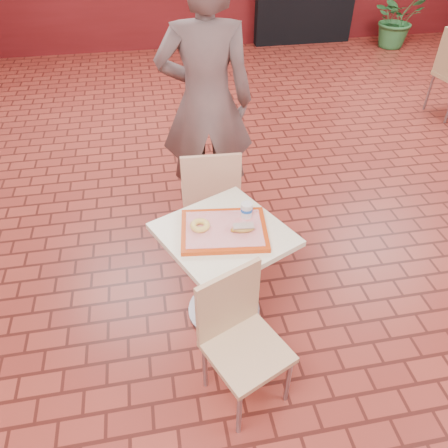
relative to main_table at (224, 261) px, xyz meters
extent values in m
cube|color=maroon|center=(1.12, 0.52, -0.46)|extent=(8.00, 10.00, 0.01)
cube|color=#551011|center=(1.12, 5.50, 0.04)|extent=(8.00, 0.04, 1.00)
cube|color=#EFECC1|center=(0.00, 0.00, 0.21)|extent=(0.65, 0.65, 0.04)
cylinder|color=gray|center=(0.00, 0.00, -0.14)|extent=(0.07, 0.07, 0.65)
cylinder|color=gray|center=(0.00, 0.00, -0.45)|extent=(0.47, 0.47, 0.03)
cube|color=tan|center=(0.01, -0.59, -0.08)|extent=(0.49, 0.49, 0.04)
cube|color=tan|center=(-0.06, -0.43, 0.14)|extent=(0.35, 0.17, 0.41)
cylinder|color=gray|center=(-0.07, -0.80, -0.28)|extent=(0.03, 0.03, 0.36)
cylinder|color=gray|center=(0.22, -0.67, -0.28)|extent=(0.03, 0.03, 0.36)
cylinder|color=gray|center=(-0.20, -0.51, -0.28)|extent=(0.03, 0.03, 0.36)
cylinder|color=gray|center=(0.09, -0.38, -0.28)|extent=(0.03, 0.03, 0.36)
cube|color=#DBAA83|center=(0.03, 0.74, -0.06)|extent=(0.42, 0.42, 0.04)
cube|color=#DBAA83|center=(0.02, 0.56, 0.18)|extent=(0.40, 0.05, 0.44)
cylinder|color=gray|center=(0.21, 0.90, -0.27)|extent=(0.03, 0.03, 0.39)
cylinder|color=gray|center=(-0.13, 0.92, -0.27)|extent=(0.03, 0.03, 0.39)
cylinder|color=gray|center=(0.19, 0.56, -0.27)|extent=(0.03, 0.03, 0.39)
cylinder|color=gray|center=(-0.15, 0.58, -0.27)|extent=(0.03, 0.03, 0.39)
imported|color=brown|center=(0.08, 1.13, 0.50)|extent=(0.75, 0.54, 1.93)
cube|color=#BB3B0E|center=(0.00, 0.00, 0.24)|extent=(0.48, 0.37, 0.03)
cube|color=#E18585|center=(0.00, 0.00, 0.25)|extent=(0.43, 0.32, 0.00)
torus|color=#EDC756|center=(-0.13, 0.03, 0.27)|extent=(0.13, 0.13, 0.04)
ellipsoid|color=#B58535|center=(0.10, -0.04, 0.27)|extent=(0.13, 0.07, 0.03)
cube|color=#EEE4CF|center=(0.10, -0.04, 0.29)|extent=(0.12, 0.06, 0.01)
ellipsoid|color=#9C6815|center=(0.05, -0.04, 0.26)|extent=(0.03, 0.03, 0.02)
cylinder|color=silver|center=(0.15, 0.09, 0.30)|extent=(0.07, 0.07, 0.09)
cylinder|color=blue|center=(0.15, 0.09, 0.30)|extent=(0.07, 0.07, 0.02)
cylinder|color=gray|center=(2.96, 2.62, -0.25)|extent=(0.03, 0.03, 0.43)
imported|color=#2C7036|center=(3.70, 4.92, -0.03)|extent=(0.90, 0.82, 0.86)
camera|label=1|loc=(-0.34, -1.85, 1.83)|focal=35.00mm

